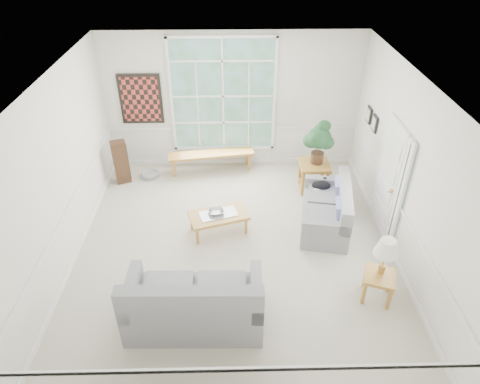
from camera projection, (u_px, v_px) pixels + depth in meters
The scene contains 24 objects.
floor at pixel (235, 248), 7.57m from camera, with size 5.50×6.00×0.01m, color #B4AD9A.
ceiling at pixel (233, 83), 5.88m from camera, with size 5.50×6.00×0.02m, color white.
wall_back at pixel (232, 102), 9.20m from camera, with size 5.50×0.02×3.00m, color white.
wall_front at pixel (237, 335), 4.24m from camera, with size 5.50×0.02×3.00m, color white.
wall_left at pixel (58, 178), 6.67m from camera, with size 0.02×6.00×3.00m, color white.
wall_right at pixel (407, 174), 6.77m from camera, with size 0.02×6.00×3.00m, color white.
window_back at pixel (223, 96), 9.08m from camera, with size 2.30×0.08×2.40m, color white.
entry_door at pixel (388, 177), 7.52m from camera, with size 0.08×0.90×2.10m, color white.
door_sidelight at pixel (401, 193), 6.94m from camera, with size 0.08×0.26×1.90m, color white.
wall_art at pixel (141, 99), 9.07m from camera, with size 0.90×0.06×1.10m, color maroon.
wall_frame_near at pixel (374, 123), 8.19m from camera, with size 0.04×0.26×0.32m, color black.
wall_frame_far at pixel (368, 115), 8.52m from camera, with size 0.04×0.26×0.32m, color black.
loveseat_right at pixel (326, 206), 7.86m from camera, with size 0.82×1.59×0.86m, color gray.
loveseat_front at pixel (194, 295), 5.97m from camera, with size 1.91×0.99×1.03m, color gray.
coffee_table at pixel (219, 223), 7.84m from camera, with size 1.04×0.57×0.39m, color #AB762E.
pewter_bowl at pixel (216, 211), 7.74m from camera, with size 0.34×0.34×0.08m, color #9F9FA4.
window_bench at pixel (211, 162), 9.62m from camera, with size 1.90×0.37×0.44m, color #AB762E.
end_table at pixel (313, 176), 8.96m from camera, with size 0.61×0.61×0.61m, color #AB762E.
houseplant at pixel (319, 143), 8.58m from camera, with size 0.53×0.53×0.91m, color #204927, non-canonical shape.
side_table at pixel (377, 286), 6.48m from camera, with size 0.46×0.46×0.47m, color #AB762E.
table_lamp at pixel (385, 257), 6.24m from camera, with size 0.36×0.36×0.62m, color silver, non-canonical shape.
pet_bed at pixel (150, 174), 9.49m from camera, with size 0.40×0.40×0.12m, color gray.
floor_speaker at pixel (121, 162), 9.11m from camera, with size 0.30×0.23×0.96m, color #3F2818.
cat at pixel (321, 185), 8.28m from camera, with size 0.37×0.26×0.17m, color black.
Camera 1 is at (-0.03, -5.71, 5.06)m, focal length 32.00 mm.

